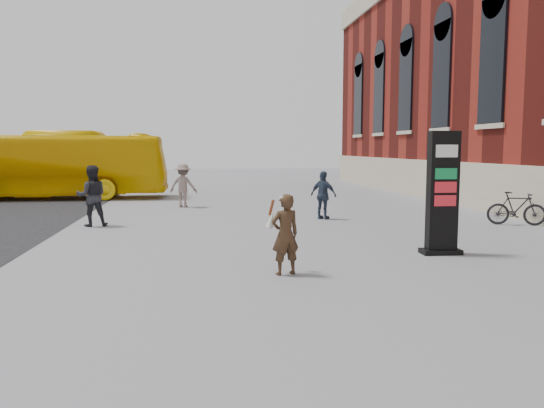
{
  "coord_description": "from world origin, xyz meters",
  "views": [
    {
      "loc": [
        -1.1,
        -10.13,
        2.37
      ],
      "look_at": [
        0.4,
        0.5,
        1.23
      ],
      "focal_mm": 35.0,
      "sensor_mm": 36.0,
      "label": 1
    }
  ],
  "objects": [
    {
      "name": "pedestrian_b",
      "position": [
        -1.66,
        11.28,
        0.87
      ],
      "size": [
        1.27,
        0.96,
        1.75
      ],
      "primitive_type": "imported",
      "rotation": [
        0.0,
        0.0,
        2.84
      ],
      "color": "gray",
      "rests_on": "ground"
    },
    {
      "name": "woman",
      "position": [
        0.51,
        -0.49,
        0.78
      ],
      "size": [
        0.68,
        0.64,
        1.52
      ],
      "rotation": [
        0.0,
        0.0,
        3.42
      ],
      "color": "#342518",
      "rests_on": "ground"
    },
    {
      "name": "bike_7",
      "position": [
        8.6,
        4.81,
        0.51
      ],
      "size": [
        1.77,
        1.08,
        1.03
      ],
      "primitive_type": "imported",
      "rotation": [
        0.0,
        0.0,
        1.2
      ],
      "color": "black",
      "rests_on": "ground"
    },
    {
      "name": "bus",
      "position": [
        -8.21,
        15.81,
        1.57
      ],
      "size": [
        11.33,
        2.83,
        3.14
      ],
      "primitive_type": "imported",
      "rotation": [
        0.0,
        0.0,
        1.55
      ],
      "color": "yellow",
      "rests_on": "road"
    },
    {
      "name": "info_pylon",
      "position": [
        4.29,
        0.93,
        1.37
      ],
      "size": [
        0.89,
        0.47,
        2.74
      ],
      "rotation": [
        0.0,
        0.0,
        -0.04
      ],
      "color": "black",
      "rests_on": "ground"
    },
    {
      "name": "ground",
      "position": [
        0.0,
        0.0,
        0.0
      ],
      "size": [
        100.0,
        100.0,
        0.0
      ],
      "primitive_type": "plane",
      "color": "#9E9EA3"
    },
    {
      "name": "pedestrian_a",
      "position": [
        -4.27,
        6.41,
        0.92
      ],
      "size": [
        1.02,
        0.86,
        1.85
      ],
      "primitive_type": "imported",
      "rotation": [
        0.0,
        0.0,
        3.34
      ],
      "color": "#26272C",
      "rests_on": "ground"
    },
    {
      "name": "pedestrian_c",
      "position": [
        3.05,
        6.98,
        0.8
      ],
      "size": [
        0.96,
        0.92,
        1.6
      ],
      "primitive_type": "imported",
      "rotation": [
        0.0,
        0.0,
        2.4
      ],
      "color": "#2B384B",
      "rests_on": "ground"
    }
  ]
}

